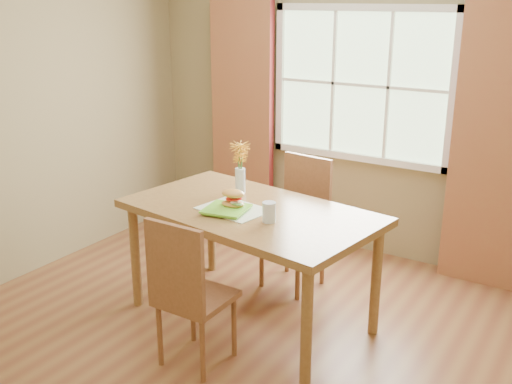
{
  "coord_description": "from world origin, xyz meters",
  "views": [
    {
      "loc": [
        1.96,
        -2.93,
        2.22
      ],
      "look_at": [
        -0.03,
        0.25,
        0.99
      ],
      "focal_mm": 42.0,
      "sensor_mm": 36.0,
      "label": 1
    }
  ],
  "objects_px": {
    "dining_table": "(250,220)",
    "flower_vase": "(240,161)",
    "chair_far": "(300,216)",
    "croissant_sandwich": "(233,199)",
    "water_glass": "(269,213)",
    "chair_near": "(187,289)"
  },
  "relations": [
    {
      "from": "flower_vase",
      "to": "water_glass",
      "type": "bearing_deg",
      "value": -39.36
    },
    {
      "from": "chair_near",
      "to": "flower_vase",
      "type": "xyz_separation_m",
      "value": [
        -0.24,
        0.96,
        0.54
      ]
    },
    {
      "from": "water_glass",
      "to": "flower_vase",
      "type": "relative_size",
      "value": 0.34
    },
    {
      "from": "water_glass",
      "to": "flower_vase",
      "type": "bearing_deg",
      "value": 140.64
    },
    {
      "from": "croissant_sandwich",
      "to": "water_glass",
      "type": "xyz_separation_m",
      "value": [
        0.32,
        -0.07,
        -0.02
      ]
    },
    {
      "from": "dining_table",
      "to": "water_glass",
      "type": "relative_size",
      "value": 14.06
    },
    {
      "from": "flower_vase",
      "to": "croissant_sandwich",
      "type": "bearing_deg",
      "value": -64.32
    },
    {
      "from": "water_glass",
      "to": "chair_near",
      "type": "bearing_deg",
      "value": -113.06
    },
    {
      "from": "dining_table",
      "to": "flower_vase",
      "type": "bearing_deg",
      "value": 142.58
    },
    {
      "from": "dining_table",
      "to": "flower_vase",
      "type": "relative_size",
      "value": 4.82
    },
    {
      "from": "croissant_sandwich",
      "to": "flower_vase",
      "type": "bearing_deg",
      "value": 105.98
    },
    {
      "from": "chair_near",
      "to": "flower_vase",
      "type": "bearing_deg",
      "value": 104.37
    },
    {
      "from": "water_glass",
      "to": "flower_vase",
      "type": "distance_m",
      "value": 0.65
    },
    {
      "from": "dining_table",
      "to": "croissant_sandwich",
      "type": "bearing_deg",
      "value": -128.25
    },
    {
      "from": "dining_table",
      "to": "croissant_sandwich",
      "type": "xyz_separation_m",
      "value": [
        -0.08,
        -0.08,
        0.17
      ]
    },
    {
      "from": "croissant_sandwich",
      "to": "flower_vase",
      "type": "distance_m",
      "value": 0.4
    },
    {
      "from": "chair_near",
      "to": "dining_table",
      "type": "bearing_deg",
      "value": 90.07
    },
    {
      "from": "dining_table",
      "to": "croissant_sandwich",
      "type": "relative_size",
      "value": 10.1
    },
    {
      "from": "flower_vase",
      "to": "chair_far",
      "type": "bearing_deg",
      "value": 61.13
    },
    {
      "from": "chair_far",
      "to": "croissant_sandwich",
      "type": "bearing_deg",
      "value": -90.32
    },
    {
      "from": "chair_far",
      "to": "chair_near",
      "type": "bearing_deg",
      "value": -83.88
    },
    {
      "from": "dining_table",
      "to": "chair_near",
      "type": "distance_m",
      "value": 0.74
    }
  ]
}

